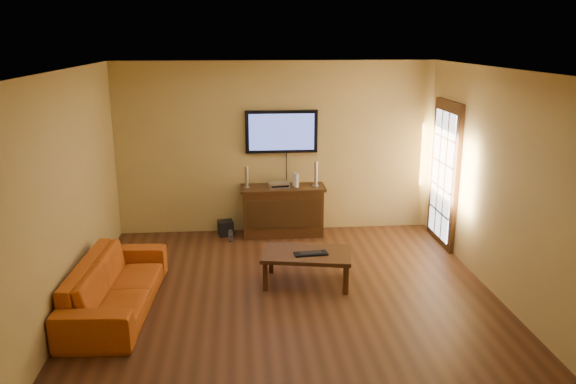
{
  "coord_description": "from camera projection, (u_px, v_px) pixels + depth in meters",
  "views": [
    {
      "loc": [
        -0.57,
        -6.19,
        3.05
      ],
      "look_at": [
        0.04,
        0.8,
        1.1
      ],
      "focal_mm": 35.0,
      "sensor_mm": 36.0,
      "label": 1
    }
  ],
  "objects": [
    {
      "name": "coffee_table",
      "position": [
        307.0,
        256.0,
        7.1
      ],
      "size": [
        1.22,
        0.87,
        0.42
      ],
      "color": "black",
      "rests_on": "ground"
    },
    {
      "name": "keyboard",
      "position": [
        311.0,
        253.0,
        7.01
      ],
      "size": [
        0.43,
        0.2,
        0.03
      ],
      "color": "black",
      "rests_on": "coffee_table"
    },
    {
      "name": "sofa",
      "position": [
        115.0,
        277.0,
        6.4
      ],
      "size": [
        0.71,
        2.08,
        0.8
      ],
      "primitive_type": "imported",
      "rotation": [
        0.0,
        0.0,
        1.51
      ],
      "color": "#A94A12",
      "rests_on": "ground"
    },
    {
      "name": "speaker_left",
      "position": [
        247.0,
        178.0,
        8.67
      ],
      "size": [
        0.09,
        0.09,
        0.33
      ],
      "color": "silver",
      "rests_on": "media_console"
    },
    {
      "name": "room_walls",
      "position": [
        286.0,
        150.0,
        6.95
      ],
      "size": [
        5.0,
        5.0,
        5.0
      ],
      "color": "tan",
      "rests_on": "ground"
    },
    {
      "name": "french_door",
      "position": [
        444.0,
        175.0,
        8.36
      ],
      "size": [
        0.07,
        1.02,
        2.22
      ],
      "color": "black",
      "rests_on": "ground"
    },
    {
      "name": "ground_plane",
      "position": [
        290.0,
        297.0,
        6.8
      ],
      "size": [
        5.0,
        5.0,
        0.0
      ],
      "primitive_type": "plane",
      "color": "#3A1F10",
      "rests_on": "ground"
    },
    {
      "name": "bottle",
      "position": [
        230.0,
        236.0,
        8.62
      ],
      "size": [
        0.07,
        0.07,
        0.2
      ],
      "color": "white",
      "rests_on": "ground"
    },
    {
      "name": "television",
      "position": [
        281.0,
        132.0,
        8.73
      ],
      "size": [
        1.13,
        0.08,
        0.67
      ],
      "color": "black",
      "rests_on": "ground"
    },
    {
      "name": "speaker_right",
      "position": [
        316.0,
        175.0,
        8.74
      ],
      "size": [
        0.11,
        0.11,
        0.39
      ],
      "color": "silver",
      "rests_on": "media_console"
    },
    {
      "name": "subwoofer",
      "position": [
        226.0,
        228.0,
        8.9
      ],
      "size": [
        0.27,
        0.27,
        0.23
      ],
      "primitive_type": "cube",
      "rotation": [
        0.0,
        0.0,
        0.17
      ],
      "color": "black",
      "rests_on": "ground"
    },
    {
      "name": "game_console",
      "position": [
        296.0,
        180.0,
        8.75
      ],
      "size": [
        0.08,
        0.16,
        0.21
      ],
      "primitive_type": "cube",
      "rotation": [
        0.0,
        0.0,
        0.3
      ],
      "color": "white",
      "rests_on": "media_console"
    },
    {
      "name": "av_receiver",
      "position": [
        279.0,
        185.0,
        8.73
      ],
      "size": [
        0.35,
        0.27,
        0.07
      ],
      "primitive_type": "cube",
      "rotation": [
        0.0,
        0.0,
        0.14
      ],
      "color": "silver",
      "rests_on": "media_console"
    },
    {
      "name": "media_console",
      "position": [
        283.0,
        211.0,
        8.86
      ],
      "size": [
        1.32,
        0.5,
        0.78
      ],
      "color": "black",
      "rests_on": "ground"
    }
  ]
}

